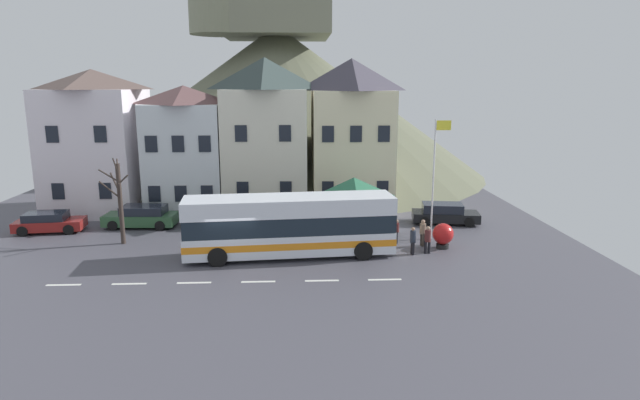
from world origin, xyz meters
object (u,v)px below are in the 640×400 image
at_px(transit_bus, 290,226).
at_px(parked_car_00, 444,214).
at_px(hilltop_castle, 277,98).
at_px(pedestrian_02, 428,238).
at_px(pedestrian_03, 397,231).
at_px(townhouse_01, 186,150).
at_px(parked_car_03, 223,217).
at_px(parked_car_01, 360,218).
at_px(harbour_buoy, 443,235).
at_px(pedestrian_00, 423,232).
at_px(bare_tree_01, 120,200).
at_px(townhouse_02, 266,135).
at_px(parked_car_02, 142,217).
at_px(pedestrian_01, 413,240).
at_px(flagpole, 435,171).
at_px(townhouse_03, 351,135).
at_px(bus_shelter, 354,187).
at_px(parked_car_04, 49,222).
at_px(townhouse_00, 97,141).
at_px(public_bench, 332,218).

height_order(transit_bus, parked_car_00, transit_bus).
distance_m(hilltop_castle, transit_bus, 28.92).
distance_m(pedestrian_02, pedestrian_03, 2.41).
distance_m(townhouse_01, parked_car_03, 6.61).
distance_m(parked_car_01, harbour_buoy, 6.25).
bearing_deg(hilltop_castle, pedestrian_00, -71.29).
relative_size(townhouse_01, bare_tree_01, 1.77).
bearing_deg(pedestrian_02, townhouse_02, 129.80).
bearing_deg(bare_tree_01, pedestrian_02, -8.74).
xyz_separation_m(parked_car_02, pedestrian_01, (16.37, -6.54, 0.15)).
bearing_deg(flagpole, parked_car_00, 64.20).
bearing_deg(townhouse_03, transit_bus, -111.22).
bearing_deg(pedestrian_00, pedestrian_02, -92.13).
relative_size(parked_car_00, pedestrian_03, 3.22).
bearing_deg(transit_bus, hilltop_castle, 87.82).
height_order(townhouse_02, parked_car_00, townhouse_02).
distance_m(parked_car_00, pedestrian_01, 7.48).
relative_size(transit_bus, parked_car_02, 2.44).
relative_size(townhouse_02, parked_car_01, 2.54).
distance_m(bus_shelter, parked_car_01, 2.79).
xyz_separation_m(parked_car_04, bare_tree_01, (5.41, -2.79, 1.96)).
bearing_deg(townhouse_00, parked_car_00, -11.94).
bearing_deg(flagpole, public_bench, 150.16).
bearing_deg(bare_tree_01, townhouse_01, 73.61).
relative_size(townhouse_01, parked_car_02, 1.94).
relative_size(hilltop_castle, pedestrian_03, 29.59).
distance_m(townhouse_02, transit_bus, 12.05).
bearing_deg(transit_bus, townhouse_02, 93.85).
relative_size(townhouse_01, parked_car_03, 2.21).
height_order(hilltop_castle, pedestrian_01, hilltop_castle).
height_order(pedestrian_00, public_bench, pedestrian_00).
relative_size(townhouse_02, pedestrian_02, 7.14).
height_order(parked_car_03, pedestrian_00, pedestrian_00).
height_order(pedestrian_01, bare_tree_01, bare_tree_01).
bearing_deg(parked_car_00, townhouse_00, 176.64).
relative_size(bus_shelter, harbour_buoy, 2.51).
bearing_deg(pedestrian_02, townhouse_00, 151.79).
bearing_deg(pedestrian_01, pedestrian_03, 102.73).
bearing_deg(transit_bus, public_bench, 61.34).
bearing_deg(townhouse_01, hilltop_castle, 71.26).
height_order(pedestrian_01, public_bench, pedestrian_01).
relative_size(parked_car_04, pedestrian_01, 2.75).
bearing_deg(parked_car_04, parked_car_01, -5.59).
bearing_deg(pedestrian_02, parked_car_03, 152.81).
relative_size(townhouse_01, pedestrian_00, 5.78).
xyz_separation_m(townhouse_00, parked_car_00, (24.26, -5.13, -4.42)).
xyz_separation_m(townhouse_01, transit_bus, (7.44, -10.67, -2.86)).
distance_m(townhouse_01, parked_car_01, 13.49).
xyz_separation_m(townhouse_02, townhouse_03, (6.22, 0.13, -0.03)).
height_order(parked_car_00, parked_car_02, parked_car_02).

